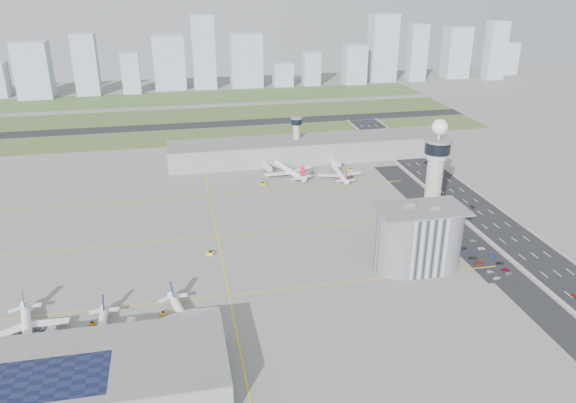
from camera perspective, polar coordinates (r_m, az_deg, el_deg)
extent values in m
plane|color=gray|center=(284.64, 1.42, -5.47)|extent=(1000.00, 1000.00, 0.00)
cube|color=#475C2B|center=(489.39, -6.82, 6.70)|extent=(480.00, 50.00, 0.08)
cube|color=#405729|center=(561.66, -7.53, 8.77)|extent=(480.00, 60.00, 0.08)
cube|color=#43632F|center=(639.44, -8.12, 10.46)|extent=(480.00, 70.00, 0.08)
cube|color=black|center=(524.94, -7.19, 7.79)|extent=(480.00, 22.00, 0.10)
cube|color=black|center=(327.66, 21.46, -3.17)|extent=(28.00, 500.00, 0.10)
cube|color=#9E9E99|center=(320.30, 19.35, -3.35)|extent=(0.60, 500.00, 1.20)
cube|color=#9E9E99|center=(335.00, 23.50, -2.83)|extent=(0.60, 500.00, 1.20)
cube|color=black|center=(307.58, 18.48, -4.46)|extent=(18.00, 260.00, 0.08)
cube|color=black|center=(297.57, 19.25, -5.52)|extent=(20.00, 44.00, 0.10)
cube|color=yellow|center=(253.61, -6.00, -9.46)|extent=(260.00, 0.60, 0.01)
cube|color=yellow|center=(305.92, -7.18, -3.53)|extent=(260.00, 0.60, 0.01)
cube|color=yellow|center=(360.63, -8.00, 0.64)|extent=(260.00, 0.60, 0.01)
cube|color=yellow|center=(305.92, -7.18, -3.53)|extent=(0.60, 260.00, 0.01)
cylinder|color=#ADAAA5|center=(304.10, 14.46, 0.68)|extent=(8.40, 8.40, 48.00)
cylinder|color=#ADAAA5|center=(296.76, 14.88, 4.62)|extent=(11.00, 11.00, 4.00)
cylinder|color=black|center=(295.58, 14.96, 5.35)|extent=(13.00, 13.00, 6.00)
cylinder|color=slate|center=(294.59, 15.02, 6.00)|extent=(14.00, 14.00, 1.00)
cylinder|color=#ADAAA5|center=(293.91, 15.07, 6.47)|extent=(1.60, 1.60, 5.00)
sphere|color=white|center=(292.73, 15.16, 7.31)|extent=(8.00, 8.00, 8.00)
cylinder|color=#ADAAA5|center=(421.22, 0.87, 6.17)|extent=(5.00, 5.00, 28.00)
cylinder|color=black|center=(417.15, 0.88, 8.14)|extent=(8.00, 8.00, 4.00)
cylinder|color=slate|center=(416.52, 0.88, 8.47)|extent=(8.60, 8.60, 0.80)
cube|color=#B2B2B7|center=(274.92, 13.14, -3.68)|extent=(18.00, 24.00, 30.00)
cylinder|color=#B2B2B7|center=(271.48, 11.40, -3.88)|extent=(24.00, 24.00, 30.00)
cylinder|color=#B2B2B7|center=(278.62, 14.83, -3.49)|extent=(24.00, 24.00, 30.00)
cube|color=slate|center=(268.55, 13.43, -0.74)|extent=(42.00, 24.00, 0.80)
cube|color=slate|center=(268.05, 12.04, -0.28)|extent=(6.00, 5.00, 3.00)
cube|color=slate|center=(268.47, 14.60, -0.57)|extent=(5.00, 4.00, 2.40)
cube|color=gray|center=(423.45, 2.25, 5.32)|extent=(210.00, 32.00, 15.00)
cube|color=slate|center=(421.14, 2.26, 6.35)|extent=(210.00, 32.00, 0.80)
cube|color=gray|center=(209.42, -18.22, -16.57)|extent=(84.00, 42.00, 12.00)
cube|color=slate|center=(205.54, -18.44, -15.19)|extent=(84.00, 42.00, 0.80)
cube|color=black|center=(203.85, -23.55, -16.24)|extent=(40.00, 22.00, 0.20)
imported|color=silver|center=(281.35, 20.46, -7.28)|extent=(4.02, 2.15, 1.30)
imported|color=slate|center=(285.80, 19.88, -6.71)|extent=(3.69, 1.51, 1.19)
imported|color=#A62612|center=(291.62, 18.81, -5.94)|extent=(4.54, 2.59, 1.19)
imported|color=#2A292D|center=(295.56, 18.30, -5.46)|extent=(4.37, 1.84, 1.26)
imported|color=navy|center=(303.96, 17.43, -4.53)|extent=(3.80, 1.71, 1.27)
imported|color=silver|center=(307.47, 16.88, -4.13)|extent=(4.06, 1.99, 1.28)
imported|color=gray|center=(287.41, 21.55, -6.81)|extent=(4.17, 2.44, 1.09)
imported|color=maroon|center=(290.12, 21.25, -6.48)|extent=(3.98, 2.15, 1.09)
imported|color=black|center=(295.19, 20.71, -5.86)|extent=(3.62, 1.76, 1.19)
imported|color=navy|center=(300.78, 20.11, -5.22)|extent=(3.77, 1.73, 1.20)
imported|color=white|center=(306.66, 19.06, -4.52)|extent=(4.06, 1.99, 1.11)
imported|color=gray|center=(313.38, 18.24, -3.79)|extent=(4.14, 1.89, 1.18)
imported|color=maroon|center=(280.64, 27.11, -8.58)|extent=(1.57, 3.30, 1.09)
imported|color=black|center=(356.56, 18.24, -0.50)|extent=(1.38, 3.59, 1.17)
imported|color=#1E1A4F|center=(427.61, 13.89, 3.85)|extent=(2.37, 4.33, 1.15)
imported|color=#96989F|center=(472.43, 9.38, 6.03)|extent=(1.58, 3.80, 1.29)
cube|color=#9EADC1|center=(683.48, -24.44, 12.07)|extent=(35.81, 28.65, 60.36)
cube|color=#9EADC1|center=(677.73, -19.84, 12.95)|extent=(25.49, 20.39, 66.89)
cube|color=#9EADC1|center=(672.85, -15.66, 12.44)|extent=(20.04, 16.03, 45.20)
cube|color=#9EADC1|center=(688.77, -11.97, 13.68)|extent=(35.76, 28.61, 61.22)
cube|color=#9EADC1|center=(682.93, -8.58, 14.78)|extent=(26.33, 21.06, 83.39)
cube|color=#9EADC1|center=(689.74, -4.29, 14.15)|extent=(36.96, 29.57, 62.11)
cube|color=#9EADC1|center=(690.92, -0.52, 12.78)|extent=(23.01, 18.41, 27.75)
cube|color=#9EADC1|center=(697.09, 2.38, 13.32)|extent=(20.22, 16.18, 38.97)
cube|color=#9EADC1|center=(709.24, 6.79, 13.67)|extent=(26.14, 20.92, 46.89)
cube|color=#9EADC1|center=(730.92, 9.57, 15.15)|extent=(32.26, 25.81, 81.20)
cube|color=#9EADC1|center=(741.98, 12.98, 14.52)|extent=(21.59, 17.28, 68.75)
cube|color=#9EADC1|center=(775.81, 16.73, 14.30)|extent=(30.25, 24.20, 63.40)
cube|color=#9EADC1|center=(779.33, 20.30, 14.21)|extent=(23.04, 18.43, 71.56)
cube|color=#9EADC1|center=(823.53, 21.41, 13.37)|extent=(22.64, 18.11, 41.06)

